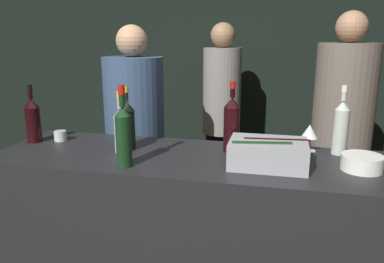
{
  "coord_description": "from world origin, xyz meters",
  "views": [
    {
      "loc": [
        0.4,
        -1.4,
        1.66
      ],
      "look_at": [
        0.0,
        0.34,
        1.2
      ],
      "focal_mm": 35.0,
      "sensor_mm": 36.0,
      "label": 1
    }
  ],
  "objects_px": {
    "red_wine_bottle_burgundy": "(123,134)",
    "person_grey_polo": "(135,138)",
    "bowl_white": "(362,162)",
    "wine_glass": "(309,132)",
    "candle_votive": "(60,136)",
    "champagne_bottle": "(127,123)",
    "person_blond_tee": "(341,129)",
    "ice_bin_with_bottles": "(268,152)",
    "red_wine_bottle_tall": "(232,123)",
    "white_wine_bottle": "(341,126)",
    "person_in_hoodie": "(221,113)",
    "red_wine_bottle_black_foil": "(33,119)",
    "rose_wine_bottle": "(121,128)"
  },
  "relations": [
    {
      "from": "red_wine_bottle_burgundy",
      "to": "person_grey_polo",
      "type": "height_order",
      "value": "person_grey_polo"
    },
    {
      "from": "bowl_white",
      "to": "person_grey_polo",
      "type": "relative_size",
      "value": 0.1
    },
    {
      "from": "wine_glass",
      "to": "candle_votive",
      "type": "xyz_separation_m",
      "value": [
        -1.36,
        -0.11,
        -0.07
      ]
    },
    {
      "from": "champagne_bottle",
      "to": "person_blond_tee",
      "type": "relative_size",
      "value": 0.18
    },
    {
      "from": "ice_bin_with_bottles",
      "to": "wine_glass",
      "type": "distance_m",
      "value": 0.35
    },
    {
      "from": "wine_glass",
      "to": "red_wine_bottle_tall",
      "type": "xyz_separation_m",
      "value": [
        -0.39,
        -0.09,
        0.05
      ]
    },
    {
      "from": "person_blond_tee",
      "to": "champagne_bottle",
      "type": "bearing_deg",
      "value": 8.81
    },
    {
      "from": "candle_votive",
      "to": "white_wine_bottle",
      "type": "xyz_separation_m",
      "value": [
        1.51,
        0.09,
        0.12
      ]
    },
    {
      "from": "wine_glass",
      "to": "person_in_hoodie",
      "type": "bearing_deg",
      "value": 116.52
    },
    {
      "from": "red_wine_bottle_burgundy",
      "to": "person_in_hoodie",
      "type": "relative_size",
      "value": 0.21
    },
    {
      "from": "bowl_white",
      "to": "white_wine_bottle",
      "type": "height_order",
      "value": "white_wine_bottle"
    },
    {
      "from": "champagne_bottle",
      "to": "candle_votive",
      "type": "bearing_deg",
      "value": 175.38
    },
    {
      "from": "bowl_white",
      "to": "person_in_hoodie",
      "type": "distance_m",
      "value": 1.77
    },
    {
      "from": "red_wine_bottle_tall",
      "to": "person_in_hoodie",
      "type": "distance_m",
      "value": 1.43
    },
    {
      "from": "person_blond_tee",
      "to": "person_grey_polo",
      "type": "height_order",
      "value": "person_blond_tee"
    },
    {
      "from": "candle_votive",
      "to": "champagne_bottle",
      "type": "relative_size",
      "value": 0.21
    },
    {
      "from": "red_wine_bottle_black_foil",
      "to": "rose_wine_bottle",
      "type": "height_order",
      "value": "red_wine_bottle_black_foil"
    },
    {
      "from": "champagne_bottle",
      "to": "person_in_hoodie",
      "type": "relative_size",
      "value": 0.19
    },
    {
      "from": "person_blond_tee",
      "to": "person_in_hoodie",
      "type": "bearing_deg",
      "value": -56.33
    },
    {
      "from": "wine_glass",
      "to": "red_wine_bottle_black_foil",
      "type": "distance_m",
      "value": 1.5
    },
    {
      "from": "ice_bin_with_bottles",
      "to": "candle_votive",
      "type": "xyz_separation_m",
      "value": [
        -1.16,
        0.17,
        -0.04
      ]
    },
    {
      "from": "wine_glass",
      "to": "red_wine_bottle_tall",
      "type": "height_order",
      "value": "red_wine_bottle_tall"
    },
    {
      "from": "bowl_white",
      "to": "champagne_bottle",
      "type": "bearing_deg",
      "value": 175.09
    },
    {
      "from": "red_wine_bottle_black_foil",
      "to": "person_blond_tee",
      "type": "bearing_deg",
      "value": 29.01
    },
    {
      "from": "champagne_bottle",
      "to": "red_wine_bottle_black_foil",
      "type": "bearing_deg",
      "value": -178.17
    },
    {
      "from": "person_grey_polo",
      "to": "red_wine_bottle_black_foil",
      "type": "bearing_deg",
      "value": 89.1
    },
    {
      "from": "bowl_white",
      "to": "person_in_hoodie",
      "type": "bearing_deg",
      "value": 119.14
    },
    {
      "from": "person_grey_polo",
      "to": "person_in_hoodie",
      "type": "bearing_deg",
      "value": -91.15
    },
    {
      "from": "wine_glass",
      "to": "white_wine_bottle",
      "type": "height_order",
      "value": "white_wine_bottle"
    },
    {
      "from": "rose_wine_bottle",
      "to": "red_wine_bottle_burgundy",
      "type": "xyz_separation_m",
      "value": [
        0.1,
        -0.19,
        0.03
      ]
    },
    {
      "from": "candle_votive",
      "to": "rose_wine_bottle",
      "type": "distance_m",
      "value": 0.46
    },
    {
      "from": "bowl_white",
      "to": "person_blond_tee",
      "type": "relative_size",
      "value": 0.1
    },
    {
      "from": "red_wine_bottle_burgundy",
      "to": "red_wine_bottle_tall",
      "type": "bearing_deg",
      "value": 36.94
    },
    {
      "from": "rose_wine_bottle",
      "to": "white_wine_bottle",
      "type": "xyz_separation_m",
      "value": [
        1.08,
        0.22,
        0.02
      ]
    },
    {
      "from": "red_wine_bottle_burgundy",
      "to": "red_wine_bottle_black_foil",
      "type": "bearing_deg",
      "value": 157.74
    },
    {
      "from": "white_wine_bottle",
      "to": "champagne_bottle",
      "type": "bearing_deg",
      "value": -173.19
    },
    {
      "from": "red_wine_bottle_black_foil",
      "to": "rose_wine_bottle",
      "type": "xyz_separation_m",
      "value": [
        0.56,
        -0.07,
        -0.0
      ]
    },
    {
      "from": "champagne_bottle",
      "to": "person_in_hoodie",
      "type": "height_order",
      "value": "person_in_hoodie"
    },
    {
      "from": "bowl_white",
      "to": "candle_votive",
      "type": "distance_m",
      "value": 1.58
    },
    {
      "from": "wine_glass",
      "to": "red_wine_bottle_burgundy",
      "type": "distance_m",
      "value": 0.94
    },
    {
      "from": "wine_glass",
      "to": "ice_bin_with_bottles",
      "type": "bearing_deg",
      "value": -125.13
    },
    {
      "from": "person_in_hoodie",
      "to": "person_blond_tee",
      "type": "distance_m",
      "value": 1.05
    },
    {
      "from": "red_wine_bottle_tall",
      "to": "red_wine_bottle_black_foil",
      "type": "bearing_deg",
      "value": -176.45
    },
    {
      "from": "red_wine_bottle_black_foil",
      "to": "white_wine_bottle",
      "type": "xyz_separation_m",
      "value": [
        1.63,
        0.15,
        0.02
      ]
    },
    {
      "from": "red_wine_bottle_black_foil",
      "to": "person_in_hoodie",
      "type": "height_order",
      "value": "person_in_hoodie"
    },
    {
      "from": "red_wine_bottle_black_foil",
      "to": "champagne_bottle",
      "type": "xyz_separation_m",
      "value": [
        0.55,
        0.02,
        0.0
      ]
    },
    {
      "from": "red_wine_bottle_burgundy",
      "to": "bowl_white",
      "type": "bearing_deg",
      "value": 10.11
    },
    {
      "from": "wine_glass",
      "to": "red_wine_bottle_burgundy",
      "type": "xyz_separation_m",
      "value": [
        -0.83,
        -0.43,
        0.05
      ]
    },
    {
      "from": "red_wine_bottle_burgundy",
      "to": "rose_wine_bottle",
      "type": "bearing_deg",
      "value": 116.78
    },
    {
      "from": "white_wine_bottle",
      "to": "bowl_white",
      "type": "bearing_deg",
      "value": -74.05
    }
  ]
}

